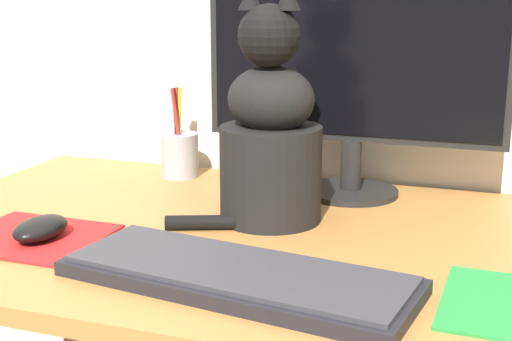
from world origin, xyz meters
TOP-DOWN VIEW (x-y plane):
  - desk at (0.00, 0.00)m, footprint 1.29×0.69m
  - monitor at (0.02, 0.25)m, footprint 0.52×0.17m
  - keyboard at (-0.02, -0.20)m, footprint 0.46×0.22m
  - mousepad_left at (-0.37, -0.14)m, footprint 0.21×0.18m
  - computer_mouse_left at (-0.35, -0.14)m, footprint 0.06×0.10m
  - cat at (-0.07, 0.06)m, footprint 0.22×0.20m
  - pen_cup at (-0.32, 0.27)m, footprint 0.07×0.07m

SIDE VIEW (x-z plane):
  - desk at x=0.00m, z-range 0.27..1.02m
  - mousepad_left at x=-0.37m, z-range 0.75..0.76m
  - keyboard at x=-0.02m, z-range 0.75..0.78m
  - computer_mouse_left at x=-0.35m, z-range 0.76..0.79m
  - pen_cup at x=-0.32m, z-range 0.71..0.89m
  - cat at x=-0.07m, z-range 0.71..1.07m
  - monitor at x=0.02m, z-range 0.78..1.16m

